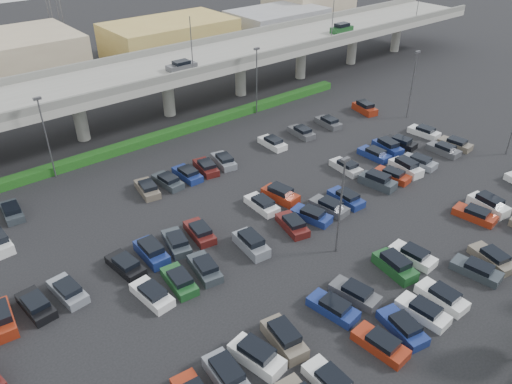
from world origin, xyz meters
The scene contains 6 objects.
ground centered at (0.00, 0.00, 0.00)m, with size 280.00×280.00×0.00m, color black.
overpass centered at (-0.21, 31.96, 6.97)m, with size 150.00×13.00×15.80m.
hedge centered at (0.00, 25.00, 0.55)m, with size 66.00×1.60×1.10m, color #144012.
parked_cars centered at (-2.09, -4.93, 0.60)m, with size 63.14×41.62×1.67m.
light_poles centered at (-4.13, 2.00, 6.24)m, with size 66.90×48.38×10.30m.
distant_buildings centered at (12.38, 61.81, 3.74)m, with size 138.00×24.00×9.00m.
Camera 1 is at (-30.46, -33.09, 30.66)m, focal length 35.00 mm.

